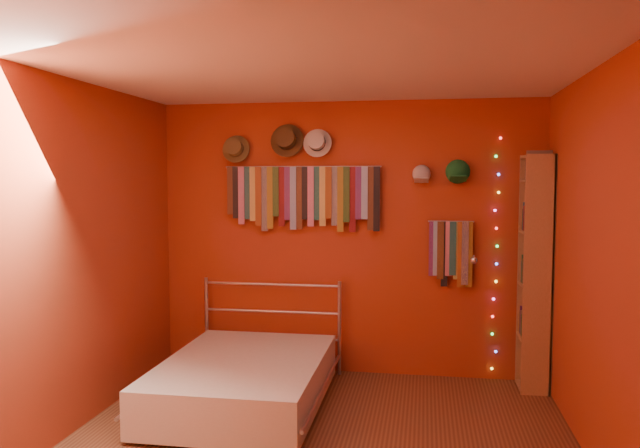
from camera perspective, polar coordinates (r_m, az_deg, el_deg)
The scene contains 15 objects.
back_wall at distance 5.74m, azimuth 2.58°, elevation -1.32°, with size 3.50×0.02×2.50m, color #A2271A.
right_wall at distance 4.10m, azimuth 24.46°, elevation -3.93°, with size 0.02×3.50×2.50m, color #A2271A.
left_wall at distance 4.65m, azimuth -22.24°, elevation -2.93°, with size 0.02×3.50×2.50m, color #A2271A.
ceiling at distance 4.04m, azimuth -0.49°, elevation 14.15°, with size 3.50×3.50×0.02m, color white.
tie_rack at distance 5.71m, azimuth -1.57°, elevation 2.72°, with size 1.45×0.03×0.60m.
small_tie_rack at distance 5.65m, azimuth 11.91°, elevation -2.39°, with size 0.40×0.03×0.59m.
fedora_olive at distance 5.85m, azimuth -7.78°, elevation 6.89°, with size 0.26×0.14×0.26m.
fedora_brown at distance 5.72m, azimuth -3.11°, elevation 7.74°, with size 0.31×0.17×0.30m.
fedora_white at distance 5.67m, azimuth -0.29°, elevation 7.50°, with size 0.26×0.14×0.26m.
cap_white at distance 5.62m, azimuth 9.26°, elevation 4.51°, with size 0.17×0.21×0.17m.
cap_green at distance 5.62m, azimuth 12.49°, elevation 4.68°, with size 0.20×0.25×0.20m.
fairy_lights at distance 5.70m, azimuth 15.77°, elevation -2.74°, with size 0.06×0.02×2.07m.
reading_lamp at distance 5.52m, azimuth 13.87°, elevation -3.20°, with size 0.06×0.27×0.08m.
bookshelf at distance 5.59m, azimuth 19.44°, elevation -4.11°, with size 0.25×0.34×2.00m.
bed at distance 5.12m, azimuth -6.95°, elevation -14.01°, with size 1.31×1.80×0.86m.
Camera 1 is at (0.70, -3.92, 1.80)m, focal length 35.00 mm.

